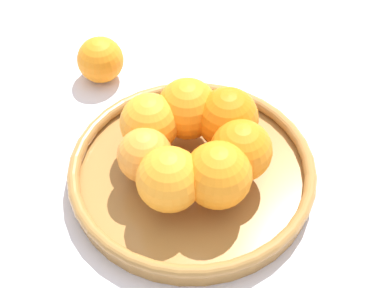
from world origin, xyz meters
name	(u,v)px	position (x,y,z in m)	size (l,w,h in m)	color
ground_plane	(192,181)	(0.00, 0.00, 0.00)	(4.00, 4.00, 0.00)	silver
fruit_bowl	(192,173)	(0.00, 0.00, 0.02)	(0.30, 0.30, 0.03)	#A57238
orange_pile	(194,143)	(0.00, 0.00, 0.07)	(0.19, 0.19, 0.08)	orange
stray_orange	(100,60)	(0.22, -0.07, 0.03)	(0.07, 0.07, 0.07)	orange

